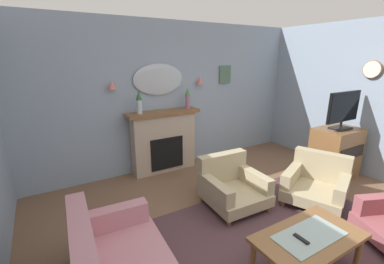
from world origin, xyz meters
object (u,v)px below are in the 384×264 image
object	(u,v)px
mantel_vase_centre	(139,102)
wall_mirror	(159,80)
framed_picture	(225,74)
armchair_beside_couch	(317,182)
wall_sconce_right	(200,80)
fireplace	(164,142)
tv_remote	(301,239)
tv_cabinet	(335,153)
coffee_table	(309,241)
wall_clock	(372,69)
mantel_vase_right	(188,97)
tv_flatscreen	(344,109)
wall_sconce_left	(112,85)
armchair_by_coffee_table	(231,185)

from	to	relation	value
mantel_vase_centre	wall_mirror	bearing A→B (deg)	20.70
framed_picture	armchair_beside_couch	size ratio (longest dim) A/B	0.34
wall_sconce_right	armchair_beside_couch	bearing A→B (deg)	-74.20
mantel_vase_centre	wall_mirror	distance (m)	0.59
fireplace	armchair_beside_couch	size ratio (longest dim) A/B	1.27
tv_remote	tv_cabinet	distance (m)	2.75
mantel_vase_centre	coffee_table	bearing A→B (deg)	-78.04
fireplace	wall_clock	world-z (taller)	wall_clock
mantel_vase_right	tv_flatscreen	xyz separation A→B (m)	(2.04, -1.79, -0.13)
wall_sconce_right	armchair_beside_couch	size ratio (longest dim) A/B	0.13
wall_mirror	wall_sconce_left	size ratio (longest dim) A/B	6.86
wall_sconce_left	wall_mirror	bearing A→B (deg)	3.37
wall_mirror	tv_flatscreen	distance (m)	3.24
mantel_vase_centre	tv_remote	bearing A→B (deg)	-80.38
framed_picture	armchair_beside_couch	distance (m)	2.74
fireplace	tv_remote	distance (m)	2.99
mantel_vase_centre	wall_sconce_left	world-z (taller)	wall_sconce_left
wall_sconce_left	armchair_by_coffee_table	distance (m)	2.46
wall_sconce_left	tv_cabinet	xyz separation A→B (m)	(3.39, -1.89, -1.21)
mantel_vase_centre	coffee_table	size ratio (longest dim) A/B	0.36
tv_remote	mantel_vase_right	bearing A→B (deg)	81.39
tv_remote	tv_cabinet	size ratio (longest dim) A/B	0.18
wall_mirror	coffee_table	xyz separation A→B (m)	(0.18, -3.13, -1.33)
mantel_vase_right	wall_mirror	world-z (taller)	wall_mirror
mantel_vase_right	armchair_by_coffee_table	size ratio (longest dim) A/B	0.47
tv_cabinet	wall_clock	bearing A→B (deg)	-11.72
fireplace	mantel_vase_right	world-z (taller)	mantel_vase_right
fireplace	mantel_vase_centre	world-z (taller)	mantel_vase_centre
wall_sconce_left	framed_picture	distance (m)	2.35
mantel_vase_centre	mantel_vase_right	xyz separation A→B (m)	(0.95, -0.00, 0.00)
wall_mirror	tv_remote	distance (m)	3.37
mantel_vase_centre	fireplace	bearing A→B (deg)	3.60
framed_picture	tv_flatscreen	xyz separation A→B (m)	(1.04, -1.97, -0.50)
mantel_vase_right	tv_cabinet	distance (m)	2.85
tv_remote	coffee_table	bearing A→B (deg)	0.30
mantel_vase_right	tv_remote	world-z (taller)	mantel_vase_right
tv_flatscreen	mantel_vase_right	bearing A→B (deg)	138.61
wall_mirror	framed_picture	size ratio (longest dim) A/B	2.67
wall_clock	tv_flatscreen	distance (m)	0.83
wall_sconce_left	tv_flatscreen	xyz separation A→B (m)	(3.39, -1.91, -0.41)
coffee_table	framed_picture	bearing A→B (deg)	67.15
wall_sconce_left	framed_picture	bearing A→B (deg)	1.46
wall_mirror	coffee_table	world-z (taller)	wall_mirror
fireplace	mantel_vase_right	xyz separation A→B (m)	(0.50, -0.03, 0.80)
armchair_by_coffee_table	coffee_table	bearing A→B (deg)	-96.77
fireplace	armchair_beside_couch	world-z (taller)	fireplace
wall_mirror	wall_sconce_right	bearing A→B (deg)	-3.37
wall_sconce_right	coffee_table	bearing A→B (deg)	-102.33
tv_cabinet	tv_flatscreen	distance (m)	0.80
wall_sconce_left	tv_cabinet	bearing A→B (deg)	-29.21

